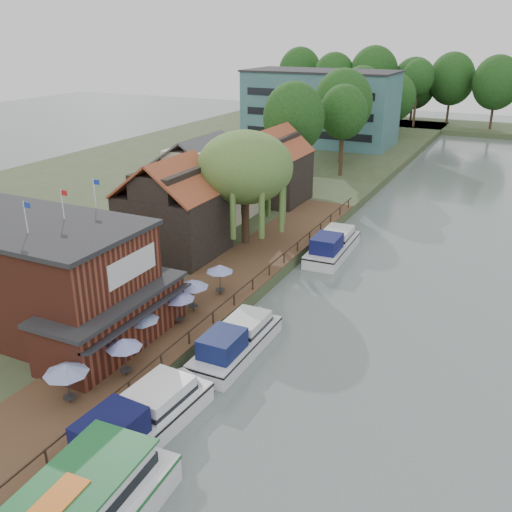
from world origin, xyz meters
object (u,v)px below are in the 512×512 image
at_px(umbrella_3, 178,308).
at_px(pub, 55,279).
at_px(cottage_a, 173,207).
at_px(cruiser_2, 333,243).
at_px(hotel_block, 320,107).
at_px(umbrella_5, 220,280).
at_px(willow, 245,189).
at_px(umbrella_2, 141,329).
at_px(umbrella_4, 193,295).
at_px(cottage_c, 274,165).
at_px(umbrella_1, 125,357).
at_px(cruiser_0, 139,417).
at_px(cottage_b, 203,178).
at_px(umbrella_0, 68,384).
at_px(cruiser_1, 236,338).

bearing_deg(umbrella_3, pub, -149.19).
relative_size(cottage_a, cruiser_2, 0.84).
bearing_deg(pub, hotel_block, 96.43).
bearing_deg(umbrella_5, willow, 107.40).
xyz_separation_m(cottage_a, umbrella_3, (7.66, -11.03, -2.96)).
height_order(cottage_a, umbrella_5, cottage_a).
xyz_separation_m(umbrella_2, umbrella_4, (0.28, 5.54, 0.00)).
distance_m(pub, cottage_a, 15.05).
xyz_separation_m(cottage_c, umbrella_4, (6.50, -27.98, -2.96)).
bearing_deg(umbrella_1, cottage_c, 101.39).
distance_m(cottage_c, umbrella_4, 28.88).
relative_size(cottage_c, umbrella_3, 3.58).
xyz_separation_m(cottage_a, umbrella_2, (7.22, -14.52, -2.96)).
height_order(hotel_block, cottage_a, hotel_block).
height_order(umbrella_3, cruiser_0, umbrella_3).
height_order(pub, hotel_block, hotel_block).
distance_m(cottage_b, umbrella_0, 32.77).
xyz_separation_m(willow, umbrella_1, (3.87, -22.57, -3.93)).
distance_m(pub, cruiser_0, 12.29).
bearing_deg(cottage_b, cruiser_0, -64.65).
xyz_separation_m(pub, willow, (3.50, 20.00, 1.56)).
relative_size(umbrella_4, cruiser_1, 0.25).
relative_size(cottage_b, cruiser_0, 0.92).
height_order(cottage_c, cruiser_2, cottage_c).
xyz_separation_m(hotel_block, umbrella_4, (14.50, -64.98, -4.86)).
xyz_separation_m(cottage_c, cruiser_1, (11.07, -30.15, -4.08)).
bearing_deg(umbrella_2, umbrella_5, 85.62).
bearing_deg(cottage_a, umbrella_5, -36.35).
xyz_separation_m(willow, umbrella_0, (2.82, -25.96, -3.93)).
xyz_separation_m(cottage_a, willow, (4.50, 5.00, 0.96)).
bearing_deg(cottage_c, cruiser_1, -69.84).
distance_m(pub, umbrella_0, 9.00).
bearing_deg(cottage_b, umbrella_1, -67.60).
bearing_deg(cruiser_2, umbrella_1, -99.90).
bearing_deg(cruiser_0, pub, 155.74).
bearing_deg(umbrella_5, umbrella_1, -87.67).
bearing_deg(hotel_block, cruiser_0, -76.44).
height_order(pub, cottage_b, cottage_b).
bearing_deg(cottage_a, cruiser_1, -42.74).
xyz_separation_m(umbrella_1, umbrella_4, (-0.87, 8.59, 0.00)).
relative_size(cottage_b, umbrella_3, 4.04).
bearing_deg(cruiser_1, cruiser_2, 90.32).
xyz_separation_m(cottage_b, cruiser_0, (14.46, -30.51, -3.97)).
distance_m(cottage_b, umbrella_1, 29.97).
bearing_deg(umbrella_0, cottage_b, 108.43).
distance_m(umbrella_3, cruiser_2, 19.64).
height_order(umbrella_0, umbrella_5, same).
relative_size(umbrella_0, cruiser_1, 0.25).
bearing_deg(umbrella_1, umbrella_5, 92.33).
height_order(cruiser_0, cruiser_2, cruiser_0).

